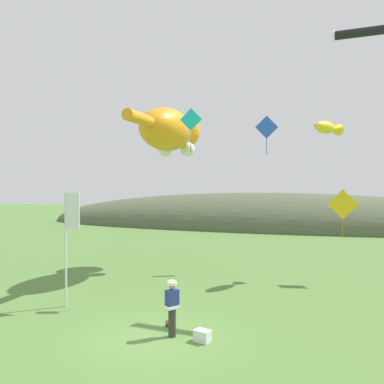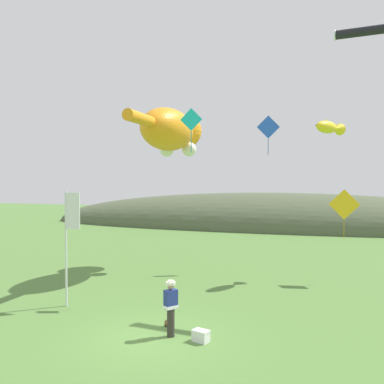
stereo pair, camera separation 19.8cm
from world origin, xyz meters
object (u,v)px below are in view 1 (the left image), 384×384
at_px(festival_attendant, 172,306).
at_px(kite_spool, 168,323).
at_px(kite_tube_streamer, 363,32).
at_px(kite_diamond_gold, 343,205).
at_px(picnic_cooler, 202,336).
at_px(kite_giant_cat, 170,131).
at_px(festival_banner_pole, 69,231).
at_px(kite_diamond_blue, 267,127).
at_px(kite_fish_windsock, 328,128).
at_px(kite_diamond_teal, 191,120).

xyz_separation_m(festival_attendant, kite_spool, (-0.43, 0.82, -0.85)).
xyz_separation_m(kite_tube_streamer, kite_diamond_gold, (-0.53, 3.48, -7.04)).
height_order(picnic_cooler, kite_giant_cat, kite_giant_cat).
bearing_deg(festival_banner_pole, kite_spool, -12.50).
height_order(picnic_cooler, festival_banner_pole, festival_banner_pole).
bearing_deg(kite_diamond_blue, picnic_cooler, -92.21).
bearing_deg(kite_giant_cat, kite_diamond_blue, 25.63).
bearing_deg(festival_banner_pole, kite_diamond_blue, 57.10).
relative_size(kite_fish_windsock, kite_diamond_teal, 1.26).
relative_size(picnic_cooler, kite_diamond_gold, 0.24).
distance_m(kite_giant_cat, kite_tube_streamer, 10.47).
bearing_deg(kite_tube_streamer, kite_giant_cat, 159.77).
bearing_deg(kite_spool, kite_fish_windsock, 61.13).
relative_size(kite_spool, kite_giant_cat, 0.03).
bearing_deg(kite_tube_streamer, kite_diamond_blue, 127.77).
distance_m(picnic_cooler, kite_tube_streamer, 13.09).
xyz_separation_m(kite_diamond_teal, kite_diamond_blue, (2.26, 7.04, 0.43)).
distance_m(kite_giant_cat, kite_diamond_gold, 9.61).
xyz_separation_m(kite_giant_cat, kite_fish_windsock, (8.09, 0.88, 0.00)).
bearing_deg(kite_fish_windsock, kite_diamond_teal, -134.52).
distance_m(festival_banner_pole, kite_diamond_blue, 12.64).
bearing_deg(festival_attendant, kite_tube_streamer, 44.24).
distance_m(kite_fish_windsock, kite_diamond_gold, 3.98).
distance_m(kite_giant_cat, kite_fish_windsock, 8.14).
distance_m(kite_diamond_teal, kite_diamond_blue, 7.40).
bearing_deg(festival_banner_pole, picnic_cooler, -18.16).
relative_size(kite_giant_cat, kite_diamond_blue, 3.95).
xyz_separation_m(festival_banner_pole, kite_giant_cat, (1.46, 7.45, 4.61)).
relative_size(festival_attendant, kite_spool, 8.20).
relative_size(festival_attendant, kite_giant_cat, 0.21).
relative_size(picnic_cooler, kite_tube_streamer, 0.25).
height_order(kite_spool, kite_diamond_blue, kite_diamond_blue).
distance_m(kite_spool, picnic_cooler, 1.74).
distance_m(kite_tube_streamer, kite_diamond_blue, 7.88).
relative_size(kite_tube_streamer, kite_diamond_teal, 1.24).
bearing_deg(kite_diamond_gold, kite_tube_streamer, -81.29).
height_order(kite_tube_streamer, kite_diamond_blue, kite_tube_streamer).
height_order(kite_giant_cat, kite_diamond_teal, kite_giant_cat).
relative_size(festival_attendant, kite_diamond_blue, 0.81).
xyz_separation_m(picnic_cooler, kite_diamond_gold, (4.40, 9.42, 3.54)).
distance_m(kite_spool, kite_diamond_teal, 8.20).
xyz_separation_m(festival_banner_pole, kite_diamond_blue, (6.33, 9.79, 4.90)).
xyz_separation_m(kite_spool, kite_giant_cat, (-2.96, 8.43, 7.43)).
relative_size(kite_tube_streamer, kite_diamond_gold, 0.97).
height_order(picnic_cooler, kite_diamond_gold, kite_diamond_gold).
bearing_deg(kite_spool, kite_diamond_blue, 79.95).
distance_m(kite_fish_windsock, kite_diamond_teal, 7.82).
bearing_deg(picnic_cooler, festival_attendant, 172.63).
relative_size(kite_diamond_teal, kite_diamond_blue, 0.85).
xyz_separation_m(picnic_cooler, kite_tube_streamer, (4.93, 5.93, 10.58)).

